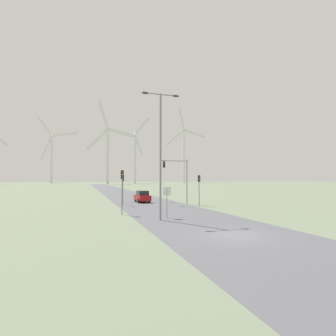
{
  "coord_description": "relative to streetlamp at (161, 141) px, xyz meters",
  "views": [
    {
      "loc": [
        -9.46,
        -15.17,
        3.68
      ],
      "look_at": [
        0.0,
        14.05,
        4.96
      ],
      "focal_mm": 28.0,
      "sensor_mm": 36.0,
      "label": 1
    }
  ],
  "objects": [
    {
      "name": "wind_turbine_right",
      "position": [
        31.9,
        181.2,
        17.11
      ],
      "size": [
        26.6,
        12.8,
        52.42
      ],
      "color": "silver",
      "rests_on": "ground"
    },
    {
      "name": "wind_turbine_center",
      "position": [
        10.05,
        172.3,
        18.64
      ],
      "size": [
        36.33,
        5.08,
        61.23
      ],
      "color": "silver",
      "rests_on": "ground"
    },
    {
      "name": "stop_sign_far",
      "position": [
        6.11,
        17.27,
        -5.49
      ],
      "size": [
        0.81,
        0.07,
        2.29
      ],
      "color": "gray",
      "rests_on": "ground"
    },
    {
      "name": "streetlamp",
      "position": [
        0.0,
        0.0,
        0.0
      ],
      "size": [
        3.6,
        0.32,
        11.47
      ],
      "color": "gray",
      "rests_on": "ground"
    },
    {
      "name": "traffic_light_post_mid_left",
      "position": [
        -1.3,
        14.43,
        -3.96
      ],
      "size": [
        0.28,
        0.34,
        4.27
      ],
      "color": "gray",
      "rests_on": "ground"
    },
    {
      "name": "wind_turbine_left",
      "position": [
        -32.95,
        223.56,
        19.31
      ],
      "size": [
        35.16,
        12.74,
        60.29
      ],
      "color": "silver",
      "rests_on": "ground"
    },
    {
      "name": "car_approaching",
      "position": [
        2.3,
        18.08,
        -6.17
      ],
      "size": [
        1.98,
        4.18,
        1.83
      ],
      "color": "maroon",
      "rests_on": "ground"
    },
    {
      "name": "traffic_light_mast_overhead",
      "position": [
        6.49,
        13.07,
        -2.48
      ],
      "size": [
        4.21,
        0.35,
        6.54
      ],
      "color": "gray",
      "rests_on": "ground"
    },
    {
      "name": "traffic_light_post_near_left",
      "position": [
        -2.77,
        4.65,
        -3.75
      ],
      "size": [
        0.28,
        0.33,
        4.58
      ],
      "color": "gray",
      "rests_on": "ground"
    },
    {
      "name": "traffic_light_post_near_right",
      "position": [
        8.5,
        10.23,
        -4.03
      ],
      "size": [
        0.28,
        0.34,
        4.18
      ],
      "color": "gray",
      "rests_on": "ground"
    },
    {
      "name": "ground_plane",
      "position": [
        2.86,
        -7.41,
        -7.08
      ],
      "size": [
        600.0,
        600.0,
        0.0
      ],
      "primitive_type": "plane",
      "color": "#5B6651"
    },
    {
      "name": "road_surface",
      "position": [
        2.86,
        40.59,
        -7.08
      ],
      "size": [
        10.0,
        240.0,
        0.01
      ],
      "color": "#47474C",
      "rests_on": "ground"
    },
    {
      "name": "stop_sign_near",
      "position": [
        0.95,
        1.09,
        -5.04
      ],
      "size": [
        0.81,
        0.07,
        2.93
      ],
      "color": "gray",
      "rests_on": "ground"
    },
    {
      "name": "wind_turbine_far_right",
      "position": [
        83.07,
        205.68,
        23.96
      ],
      "size": [
        38.31,
        3.47,
        72.02
      ],
      "color": "silver",
      "rests_on": "ground"
    }
  ]
}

